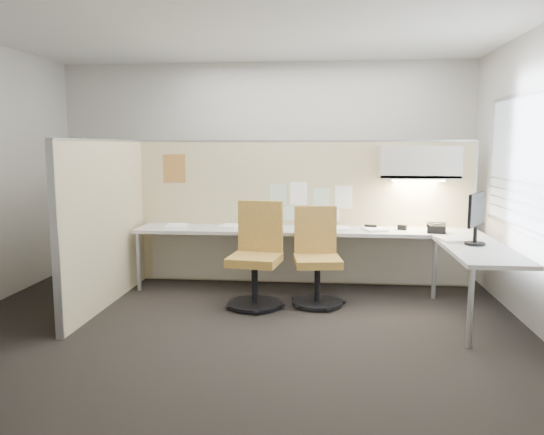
# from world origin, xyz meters

# --- Properties ---
(floor) EXTENTS (5.50, 4.50, 0.01)m
(floor) POSITION_xyz_m (0.00, 0.00, -0.01)
(floor) COLOR black
(floor) RESTS_ON ground
(ceiling) EXTENTS (5.50, 4.50, 0.01)m
(ceiling) POSITION_xyz_m (0.00, 0.00, 2.80)
(ceiling) COLOR white
(ceiling) RESTS_ON wall_back
(wall_back) EXTENTS (5.50, 0.02, 2.80)m
(wall_back) POSITION_xyz_m (0.00, 2.25, 1.40)
(wall_back) COLOR beige
(wall_back) RESTS_ON ground
(wall_front) EXTENTS (5.50, 0.02, 2.80)m
(wall_front) POSITION_xyz_m (0.00, -2.25, 1.40)
(wall_front) COLOR beige
(wall_front) RESTS_ON ground
(wall_right) EXTENTS (0.02, 4.50, 2.80)m
(wall_right) POSITION_xyz_m (2.75, 0.00, 1.40)
(wall_right) COLOR beige
(wall_right) RESTS_ON ground
(window_pane) EXTENTS (0.01, 2.80, 1.30)m
(window_pane) POSITION_xyz_m (2.73, 0.00, 1.55)
(window_pane) COLOR #929DAA
(window_pane) RESTS_ON wall_right
(partition_back) EXTENTS (4.10, 0.06, 1.75)m
(partition_back) POSITION_xyz_m (0.55, 1.60, 0.88)
(partition_back) COLOR beige
(partition_back) RESTS_ON floor
(partition_left) EXTENTS (0.06, 2.20, 1.75)m
(partition_left) POSITION_xyz_m (-1.50, 0.50, 0.88)
(partition_left) COLOR beige
(partition_left) RESTS_ON floor
(desk) EXTENTS (4.00, 2.07, 0.73)m
(desk) POSITION_xyz_m (0.93, 1.13, 0.60)
(desk) COLOR beige
(desk) RESTS_ON floor
(overhead_bin) EXTENTS (0.90, 0.36, 0.38)m
(overhead_bin) POSITION_xyz_m (1.90, 1.39, 1.51)
(overhead_bin) COLOR beige
(overhead_bin) RESTS_ON partition_back
(task_light_strip) EXTENTS (0.60, 0.06, 0.02)m
(task_light_strip) POSITION_xyz_m (1.90, 1.39, 1.30)
(task_light_strip) COLOR #FFEABF
(task_light_strip) RESTS_ON overhead_bin
(pinned_papers) EXTENTS (1.01, 0.00, 0.47)m
(pinned_papers) POSITION_xyz_m (0.63, 1.57, 1.03)
(pinned_papers) COLOR #8CBF8C
(pinned_papers) RESTS_ON partition_back
(poster) EXTENTS (0.28, 0.00, 0.35)m
(poster) POSITION_xyz_m (-1.05, 1.57, 1.42)
(poster) COLOR orange
(poster) RESTS_ON partition_back
(chair_left) EXTENTS (0.58, 0.60, 1.10)m
(chair_left) POSITION_xyz_m (0.11, 0.59, 0.51)
(chair_left) COLOR black
(chair_left) RESTS_ON floor
(chair_right) EXTENTS (0.54, 0.56, 1.03)m
(chair_right) POSITION_xyz_m (0.74, 0.72, 0.48)
(chair_right) COLOR black
(chair_right) RESTS_ON floor
(monitor) EXTENTS (0.27, 0.44, 0.51)m
(monitor) POSITION_xyz_m (2.30, 0.41, 1.03)
(monitor) COLOR black
(monitor) RESTS_ON desk
(phone) EXTENTS (0.24, 0.23, 0.12)m
(phone) POSITION_xyz_m (2.07, 1.14, 0.78)
(phone) COLOR black
(phone) RESTS_ON desk
(stapler) EXTENTS (0.15, 0.07, 0.05)m
(stapler) POSITION_xyz_m (1.36, 1.33, 0.76)
(stapler) COLOR black
(stapler) RESTS_ON desk
(tape_dispenser) EXTENTS (0.12, 0.10, 0.06)m
(tape_dispenser) POSITION_xyz_m (1.72, 1.30, 0.76)
(tape_dispenser) COLOR black
(tape_dispenser) RESTS_ON desk
(coat_hook) EXTENTS (0.18, 0.49, 1.46)m
(coat_hook) POSITION_xyz_m (-1.58, -0.08, 1.40)
(coat_hook) COLOR silver
(coat_hook) RESTS_ON partition_left
(paper_stack_0) EXTENTS (0.26, 0.32, 0.03)m
(paper_stack_0) POSITION_xyz_m (-0.95, 1.23, 0.75)
(paper_stack_0) COLOR white
(paper_stack_0) RESTS_ON desk
(paper_stack_1) EXTENTS (0.28, 0.34, 0.02)m
(paper_stack_1) POSITION_xyz_m (-0.30, 1.32, 0.74)
(paper_stack_1) COLOR white
(paper_stack_1) RESTS_ON desk
(paper_stack_2) EXTENTS (0.26, 0.32, 0.02)m
(paper_stack_2) POSITION_xyz_m (1.00, 1.33, 0.74)
(paper_stack_2) COLOR white
(paper_stack_2) RESTS_ON desk
(paper_stack_3) EXTENTS (0.31, 0.36, 0.02)m
(paper_stack_3) POSITION_xyz_m (1.40, 1.24, 0.74)
(paper_stack_3) COLOR white
(paper_stack_3) RESTS_ON desk
(paper_stack_4) EXTENTS (0.28, 0.34, 0.02)m
(paper_stack_4) POSITION_xyz_m (2.13, 0.64, 0.74)
(paper_stack_4) COLOR white
(paper_stack_4) RESTS_ON desk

